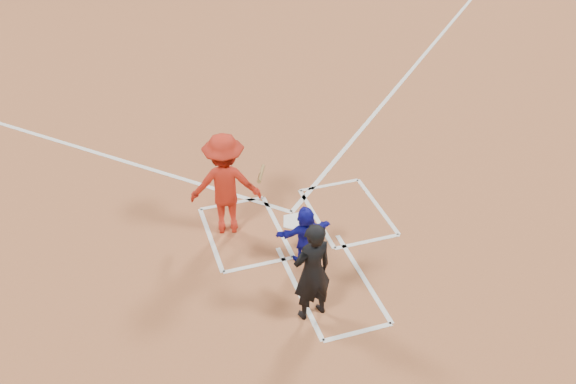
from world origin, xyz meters
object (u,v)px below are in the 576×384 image
object	(u,v)px
home_plate	(297,221)
catcher	(305,234)
batter_at_plate	(225,184)
umpire	(312,272)

from	to	relation	value
home_plate	catcher	bearing A→B (deg)	78.89
home_plate	batter_at_plate	bearing A→B (deg)	-9.42
catcher	batter_at_plate	world-z (taller)	batter_at_plate
catcher	batter_at_plate	xyz separation A→B (m)	(-1.03, 1.20, 0.43)
catcher	umpire	world-z (taller)	umpire
home_plate	umpire	bearing A→B (deg)	76.70
home_plate	batter_at_plate	world-z (taller)	batter_at_plate
home_plate	batter_at_plate	xyz separation A→B (m)	(-1.23, 0.20, 0.94)
home_plate	umpire	distance (m)	2.44
umpire	batter_at_plate	bearing A→B (deg)	-85.45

